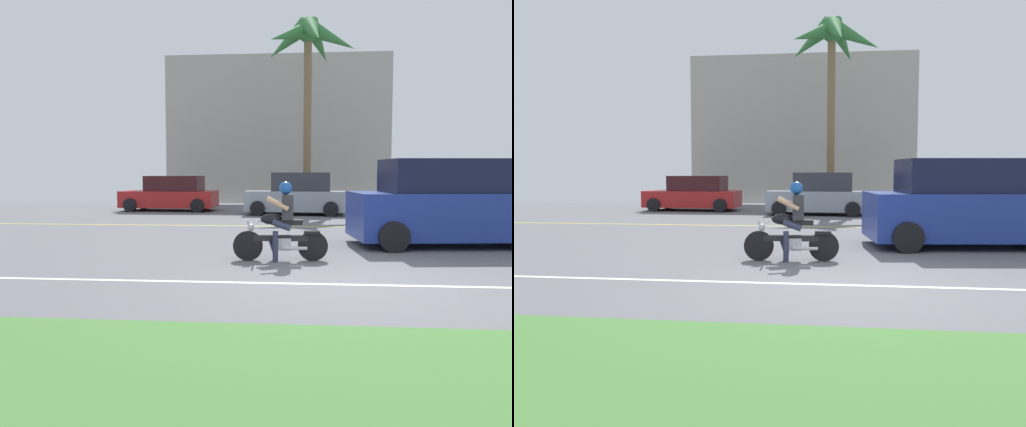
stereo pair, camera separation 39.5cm
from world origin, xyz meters
The scene contains 11 objects.
ground centered at (0.00, 3.00, -0.02)m, with size 56.00×30.00×0.04m, color slate.
grass_median centered at (0.00, -4.10, 0.03)m, with size 56.00×3.80×0.06m, color #477A38.
lane_line_near centered at (0.00, 0.05, 0.00)m, with size 50.40×0.12×0.01m, color silver.
lane_line_far centered at (0.00, 8.06, 0.00)m, with size 50.40×0.12×0.01m, color yellow.
motorcyclist centered at (-1.09, 2.02, 0.62)m, with size 1.77×0.58×1.48m.
suv_nearby centered at (2.70, 4.39, 0.94)m, with size 4.77×2.55×1.93m.
parked_car_0 centered at (-6.24, 13.93, 0.69)m, with size 3.99×1.99×1.47m.
parked_car_1 centered at (-0.91, 12.49, 0.75)m, with size 3.84×2.09×1.62m.
parked_car_2 centered at (3.40, 11.81, 0.72)m, with size 3.72×2.00×1.53m.
palm_tree_0 centered at (-0.50, 15.39, 7.03)m, with size 4.26×4.27×8.36m.
building_far centered at (-2.03, 21.00, 3.78)m, with size 11.48×4.00×7.57m, color #A8A399.
Camera 1 is at (-0.70, -7.55, 1.67)m, focal length 36.43 mm.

